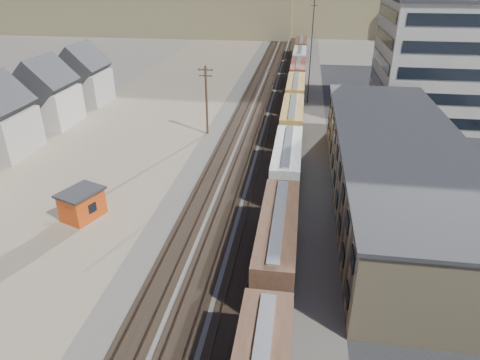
# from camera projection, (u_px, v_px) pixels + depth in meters

# --- Properties ---
(ballast_bed) EXTENTS (18.00, 200.00, 0.06)m
(ballast_bed) POSITION_uv_depth(u_px,v_px,m) (269.00, 119.00, 69.33)
(ballast_bed) COLOR #4C4742
(ballast_bed) RESTS_ON ground
(dirt_yard) EXTENTS (24.00, 180.00, 0.03)m
(dirt_yard) POSITION_uv_depth(u_px,v_px,m) (129.00, 134.00, 63.11)
(dirt_yard) COLOR #866E5C
(dirt_yard) RESTS_ON ground
(asphalt_lot) EXTENTS (26.00, 120.00, 0.04)m
(asphalt_lot) POSITION_uv_depth(u_px,v_px,m) (435.00, 166.00, 53.20)
(asphalt_lot) COLOR #232326
(asphalt_lot) RESTS_ON ground
(rail_tracks) EXTENTS (11.40, 200.00, 0.24)m
(rail_tracks) POSITION_uv_depth(u_px,v_px,m) (266.00, 119.00, 69.37)
(rail_tracks) COLOR black
(rail_tracks) RESTS_ON ground
(freight_train) EXTENTS (3.00, 119.74, 4.46)m
(freight_train) POSITION_uv_depth(u_px,v_px,m) (294.00, 103.00, 67.98)
(freight_train) COLOR black
(freight_train) RESTS_ON ground
(warehouse) EXTENTS (12.40, 40.40, 7.25)m
(warehouse) POSITION_uv_depth(u_px,v_px,m) (396.00, 170.00, 43.64)
(warehouse) COLOR tan
(warehouse) RESTS_ON ground
(office_tower) EXTENTS (22.60, 18.60, 18.45)m
(office_tower) POSITION_uv_depth(u_px,v_px,m) (455.00, 60.00, 65.92)
(office_tower) COLOR #9E998E
(office_tower) RESTS_ON ground
(utility_pole_north) EXTENTS (2.20, 0.32, 10.00)m
(utility_pole_north) POSITION_uv_depth(u_px,v_px,m) (206.00, 99.00, 61.01)
(utility_pole_north) COLOR #382619
(utility_pole_north) RESTS_ON ground
(radio_mast) EXTENTS (1.20, 0.16, 18.00)m
(radio_mast) POSITION_uv_depth(u_px,v_px,m) (311.00, 52.00, 73.32)
(radio_mast) COLOR black
(radio_mast) RESTS_ON ground
(maintenance_shed) EXTENTS (4.32, 4.85, 2.94)m
(maintenance_shed) POSITION_uv_depth(u_px,v_px,m) (82.00, 204.00, 41.69)
(maintenance_shed) COLOR #DF4C15
(maintenance_shed) RESTS_ON ground
(parked_car_blue) EXTENTS (5.57, 5.14, 1.45)m
(parked_car_blue) POSITION_uv_depth(u_px,v_px,m) (405.00, 134.00, 61.40)
(parked_car_blue) COLOR navy
(parked_car_blue) RESTS_ON ground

